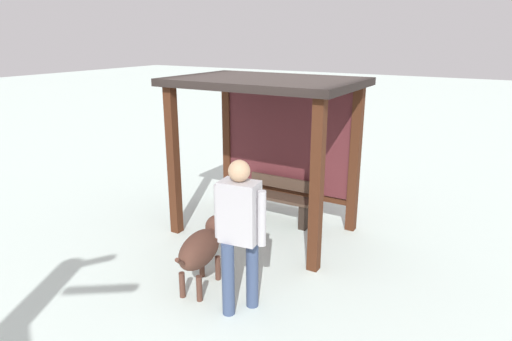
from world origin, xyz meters
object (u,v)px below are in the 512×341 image
bench_left_inside (278,201)px  dog (203,246)px  bus_shelter (272,115)px  person_walking (240,226)px

bench_left_inside → dog: 2.26m
bench_left_inside → bus_shelter: bearing=-90.0°
dog → bench_left_inside: bearing=93.7°
bus_shelter → person_walking: 2.50m
bench_left_inside → dog: dog is taller
bench_left_inside → dog: bearing=-86.3°
bench_left_inside → dog: (0.15, -2.25, 0.18)m
bus_shelter → dog: (0.15, -2.00, -1.29)m
bus_shelter → bench_left_inside: (0.00, 0.25, -1.47)m
person_walking → dog: (-0.68, 0.22, -0.51)m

